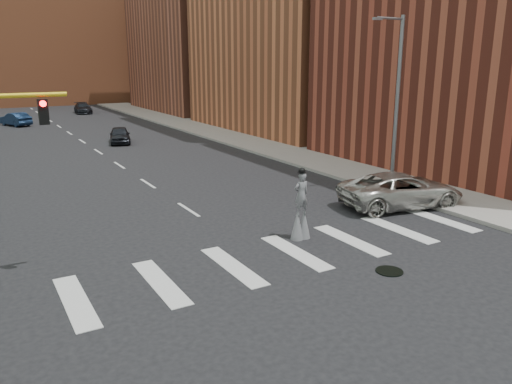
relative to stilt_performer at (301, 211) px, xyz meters
name	(u,v)px	position (x,y,z in m)	size (l,w,h in m)	color
ground_plane	(281,269)	(-2.30, -2.13, -1.11)	(160.00, 160.00, 0.00)	black
sidewalk_right	(246,140)	(10.20, 22.87, -1.02)	(5.00, 90.00, 0.18)	gray
manhole	(389,271)	(0.70, -4.13, -1.09)	(0.90, 0.90, 0.04)	black
building_mid	(305,7)	(19.70, 27.87, 10.89)	(16.00, 22.00, 24.00)	#C0653C
building_far	(205,38)	(19.70, 51.87, 8.89)	(16.00, 22.00, 20.00)	brown
building_backdrop	(57,48)	(3.70, 75.87, 7.89)	(26.00, 14.00, 18.00)	#C0653C
streetlight	(396,98)	(8.60, 3.87, 3.79)	(2.05, 0.20, 9.00)	slate
stilt_performer	(301,211)	(0.00, 0.00, 0.00)	(0.84, 0.52, 2.85)	#331E14
suv_crossing	(401,190)	(6.70, 1.26, -0.28)	(2.74, 5.94, 1.65)	#B3B0A9
car_near	(120,135)	(0.34, 27.25, -0.42)	(1.63, 4.06, 1.38)	black
car_mid	(16,119)	(-6.22, 44.76, -0.39)	(1.52, 4.35, 1.43)	#152949
car_far	(83,108)	(2.94, 55.12, -0.41)	(1.95, 4.79, 1.39)	black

